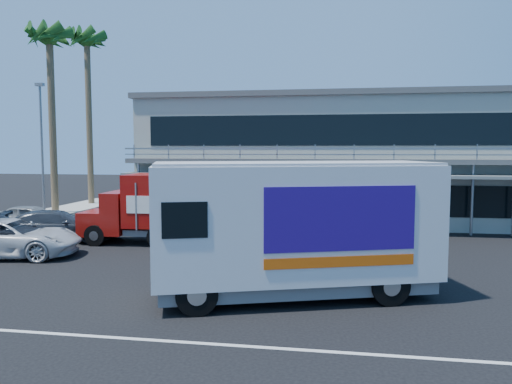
# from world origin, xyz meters

# --- Properties ---
(ground) EXTENTS (120.00, 120.00, 0.00)m
(ground) POSITION_xyz_m (0.00, 0.00, 0.00)
(ground) COLOR black
(ground) RESTS_ON ground
(building) EXTENTS (22.40, 12.00, 7.30)m
(building) POSITION_xyz_m (3.00, 14.94, 3.66)
(building) COLOR #A1A597
(building) RESTS_ON ground
(palm_e) EXTENTS (2.80, 2.80, 12.25)m
(palm_e) POSITION_xyz_m (-14.70, 13.00, 10.57)
(palm_e) COLOR brown
(palm_e) RESTS_ON ground
(palm_f) EXTENTS (2.80, 2.80, 13.25)m
(palm_f) POSITION_xyz_m (-15.10, 18.50, 11.47)
(palm_f) COLOR brown
(palm_f) RESTS_ON ground
(light_pole_far) EXTENTS (0.50, 0.25, 8.09)m
(light_pole_far) POSITION_xyz_m (-14.20, 11.00, 4.50)
(light_pole_far) COLOR gray
(light_pole_far) RESTS_ON ground
(red_truck) EXTENTS (9.30, 2.53, 3.11)m
(red_truck) POSITION_xyz_m (-3.14, 4.98, 1.70)
(red_truck) COLOR maroon
(red_truck) RESTS_ON ground
(white_van) EXTENTS (8.38, 5.09, 3.87)m
(white_van) POSITION_xyz_m (1.99, -2.21, 2.06)
(white_van) COLOR silver
(white_van) RESTS_ON ground
(parked_car_c) EXTENTS (5.70, 3.34, 1.49)m
(parked_car_c) POSITION_xyz_m (-9.50, 1.30, 0.75)
(parked_car_c) COLOR silver
(parked_car_c) RESTS_ON ground
(parked_car_d) EXTENTS (5.29, 3.46, 1.42)m
(parked_car_d) POSITION_xyz_m (-9.50, 4.59, 0.71)
(parked_car_d) COLOR #2C323B
(parked_car_d) RESTS_ON ground
(parked_car_e) EXTENTS (4.01, 1.76, 1.34)m
(parked_car_e) POSITION_xyz_m (-12.50, 7.20, 0.67)
(parked_car_e) COLOR gray
(parked_car_e) RESTS_ON ground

